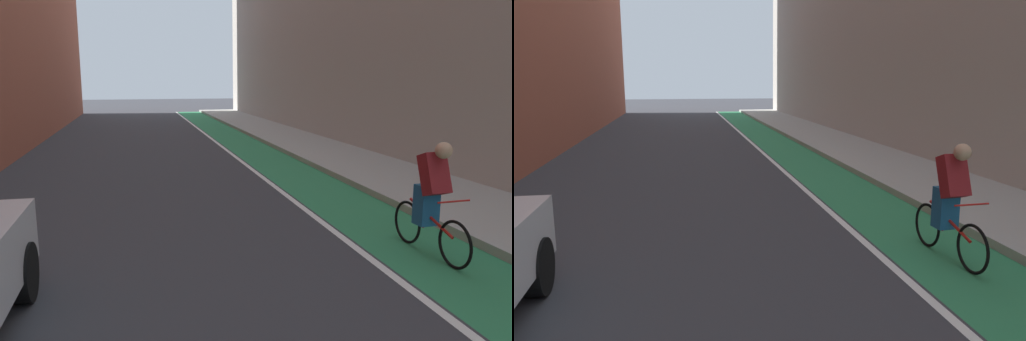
{
  "view_description": "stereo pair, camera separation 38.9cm",
  "coord_description": "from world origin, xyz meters",
  "views": [
    {
      "loc": [
        -0.77,
        5.68,
        2.4
      ],
      "look_at": [
        0.72,
        11.67,
        1.24
      ],
      "focal_mm": 34.26,
      "sensor_mm": 36.0,
      "label": 1
    },
    {
      "loc": [
        -0.39,
        5.59,
        2.4
      ],
      "look_at": [
        0.72,
        11.67,
        1.24
      ],
      "focal_mm": 34.26,
      "sensor_mm": 36.0,
      "label": 2
    }
  ],
  "objects": [
    {
      "name": "ground_plane",
      "position": [
        0.0,
        18.13,
        0.0
      ],
      "size": [
        97.38,
        97.38,
        0.0
      ],
      "primitive_type": "plane",
      "color": "#38383D"
    },
    {
      "name": "lane_divider_stripe",
      "position": [
        2.26,
        20.13,
        0.0
      ],
      "size": [
        0.12,
        44.26,
        0.0
      ],
      "primitive_type": "cube",
      "color": "white",
      "rests_on": "ground"
    },
    {
      "name": "cyclist_trailing",
      "position": [
        3.11,
        11.38,
        0.81
      ],
      "size": [
        0.48,
        1.69,
        1.6
      ],
      "color": "black",
      "rests_on": "ground"
    },
    {
      "name": "sidewalk_right",
      "position": [
        5.26,
        20.13,
        0.07
      ],
      "size": [
        2.59,
        44.26,
        0.14
      ],
      "primitive_type": "cube",
      "color": "#A8A59E",
      "rests_on": "ground"
    },
    {
      "name": "bike_lane_paint",
      "position": [
        3.16,
        20.13,
        0.0
      ],
      "size": [
        1.6,
        44.26,
        0.0
      ],
      "primitive_type": "cube",
      "color": "#2D8451",
      "rests_on": "ground"
    }
  ]
}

